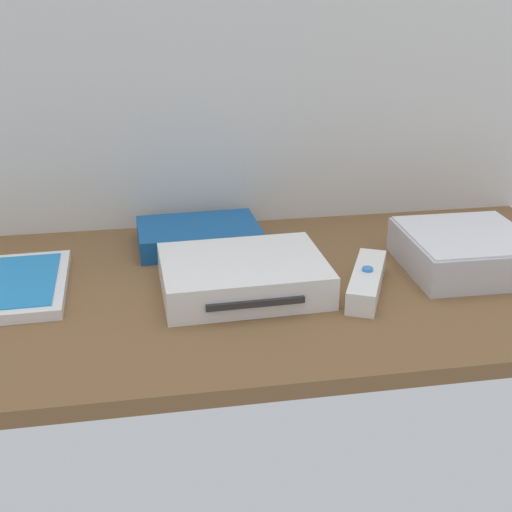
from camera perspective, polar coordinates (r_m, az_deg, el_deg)
ground_plane at (r=90.08cm, az=0.00°, el=-2.92°), size 100.00×48.00×2.00cm
back_wall at (r=105.42cm, az=-2.40°, el=19.55°), size 110.00×1.20×64.00cm
game_console at (r=86.75cm, az=-1.10°, el=-1.66°), size 21.50×17.02×4.40cm
mini_computer at (r=97.82cm, az=17.46°, el=0.47°), size 17.25×17.25×5.30cm
game_case at (r=92.80cm, az=-20.04°, el=-2.41°), size 14.15×19.39×1.56cm
network_router at (r=101.56cm, az=-4.94°, el=1.76°), size 18.45×12.89×3.40cm
remote_wand at (r=87.98cm, az=9.44°, el=-2.12°), size 9.47×14.95×3.40cm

